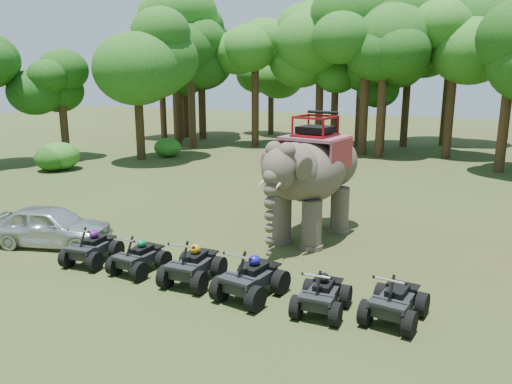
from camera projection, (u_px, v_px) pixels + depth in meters
ground at (240, 260)px, 15.33m from camera, size 110.00×110.00×0.00m
elephant at (313, 177)px, 17.02m from camera, size 3.12×5.46×4.32m
parked_car at (50, 226)px, 16.54m from camera, size 4.25×2.57×1.35m
atv_0 at (92, 244)px, 15.01m from camera, size 1.32×1.72×1.21m
atv_1 at (139, 253)px, 14.33m from camera, size 1.29×1.68×1.17m
atv_2 at (193, 260)px, 13.58m from camera, size 1.31×1.77×1.30m
atv_3 at (251, 272)px, 12.69m from camera, size 1.62×2.02×1.35m
atv_4 at (322, 289)px, 11.90m from camera, size 1.18×1.60×1.17m
atv_5 at (395, 296)px, 11.49m from camera, size 1.45×1.84×1.24m
tree_0 at (383, 105)px, 35.56m from camera, size 4.68×4.68×6.69m
tree_1 at (452, 86)px, 32.53m from camera, size 6.60×6.60×9.43m
tree_2 at (507, 94)px, 27.79m from camera, size 6.21×6.21×8.87m
tree_24 at (63, 109)px, 32.14m from camera, size 4.67×4.67×6.67m
tree_25 at (138, 92)px, 31.98m from camera, size 6.18×6.18×8.83m
tree_26 at (191, 91)px, 37.11m from camera, size 5.95×5.95×8.51m
tree_27 at (255, 88)px, 37.75m from camera, size 6.22×6.22×8.89m
tree_28 at (320, 84)px, 37.67m from camera, size 6.61×6.61×9.44m
tree_29 at (184, 80)px, 43.20m from camera, size 6.96×6.96×9.95m
tree_31 at (360, 94)px, 37.71m from camera, size 5.63×5.63×8.04m
tree_32 at (271, 94)px, 45.28m from camera, size 5.12×5.12×7.31m
tree_33 at (381, 102)px, 32.95m from camera, size 5.15×5.15×7.36m
tree_34 at (365, 77)px, 33.69m from camera, size 7.42×7.42×10.60m
tree_35 at (335, 94)px, 38.06m from camera, size 5.58×5.58×7.97m
tree_37 at (407, 90)px, 37.81m from camera, size 6.02×6.02×8.60m
tree_39 at (448, 77)px, 38.10m from camera, size 7.32×7.32×10.46m
tree_40 at (176, 77)px, 38.20m from camera, size 7.38×7.38×10.55m
tree_41 at (201, 75)px, 41.89m from camera, size 7.56×7.56×10.80m
tree_42 at (178, 81)px, 41.21m from camera, size 6.82×6.82×9.74m
tree_43 at (162, 96)px, 41.78m from camera, size 5.13×5.13×7.33m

